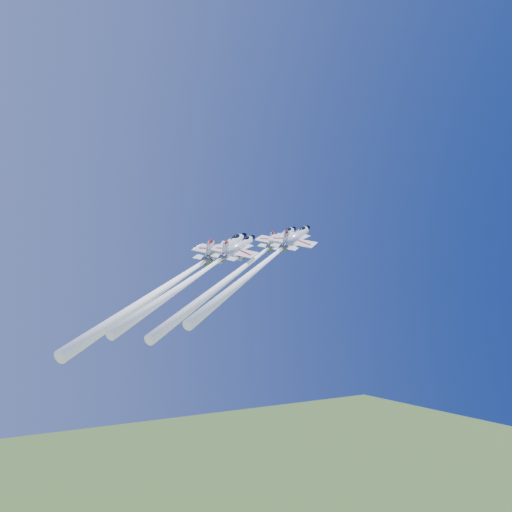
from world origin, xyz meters
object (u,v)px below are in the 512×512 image
jet_left (181,277)px  jet_right (265,263)px  jet_lead (243,268)px  jet_slot (201,273)px

jet_left → jet_right: bearing=18.3°
jet_lead → jet_slot: (-8.85, -1.59, -1.09)m
jet_left → jet_slot: bearing=-16.3°
jet_lead → jet_left: jet_lead is taller
jet_left → jet_slot: (1.63, -4.43, 0.63)m
jet_left → jet_slot: 4.76m
jet_right → jet_slot: (-9.90, 3.71, -1.77)m
jet_left → jet_slot: size_ratio=1.22×
jet_right → jet_left: bearing=-161.7°
jet_left → jet_lead: bearing=38.3°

